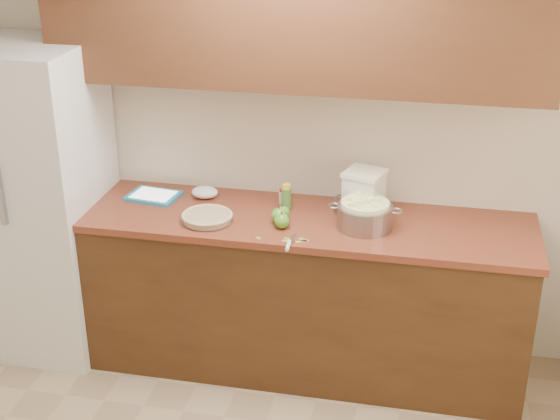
% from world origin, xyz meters
% --- Properties ---
extents(room_shell, '(3.60, 3.60, 3.60)m').
position_xyz_m(room_shell, '(0.00, 0.00, 1.30)').
color(room_shell, tan).
rests_on(room_shell, ground).
extents(counter_run, '(2.64, 0.68, 0.92)m').
position_xyz_m(counter_run, '(0.00, 1.48, 0.46)').
color(counter_run, '#462A13').
rests_on(counter_run, ground).
extents(upper_cabinets, '(2.60, 0.34, 0.70)m').
position_xyz_m(upper_cabinets, '(0.00, 1.63, 1.95)').
color(upper_cabinets, '#512B18').
rests_on(upper_cabinets, room_shell).
extents(fridge, '(0.70, 0.70, 1.80)m').
position_xyz_m(fridge, '(-1.44, 1.44, 0.90)').
color(fridge, silver).
rests_on(fridge, ground).
extents(pie, '(0.28, 0.28, 0.05)m').
position_xyz_m(pie, '(-0.41, 1.34, 0.94)').
color(pie, silver).
rests_on(pie, counter_run).
extents(colander, '(0.39, 0.29, 0.14)m').
position_xyz_m(colander, '(0.42, 1.43, 0.99)').
color(colander, gray).
rests_on(colander, counter_run).
extents(flour_canister, '(0.25, 0.25, 0.24)m').
position_xyz_m(flour_canister, '(0.39, 1.61, 1.04)').
color(flour_canister, silver).
rests_on(flour_canister, counter_run).
extents(tablet, '(0.31, 0.25, 0.02)m').
position_xyz_m(tablet, '(-0.80, 1.58, 0.93)').
color(tablet, teal).
rests_on(tablet, counter_run).
extents(paring_knife, '(0.03, 0.20, 0.02)m').
position_xyz_m(paring_knife, '(0.07, 1.13, 0.93)').
color(paring_knife, gray).
rests_on(paring_knife, counter_run).
extents(lemon_bottle, '(0.05, 0.05, 0.15)m').
position_xyz_m(lemon_bottle, '(-0.03, 1.58, 0.99)').
color(lemon_bottle, '#4C8C38').
rests_on(lemon_bottle, counter_run).
extents(cinnamon_shaker, '(0.04, 0.04, 0.09)m').
position_xyz_m(cinnamon_shaker, '(-0.07, 1.64, 0.96)').
color(cinnamon_shaker, beige).
rests_on(cinnamon_shaker, counter_run).
extents(vanilla_bottle, '(0.03, 0.03, 0.09)m').
position_xyz_m(vanilla_bottle, '(-0.04, 1.60, 0.96)').
color(vanilla_bottle, black).
rests_on(vanilla_bottle, counter_run).
extents(mixing_bowl, '(0.20, 0.20, 0.07)m').
position_xyz_m(mixing_bowl, '(0.32, 1.61, 0.96)').
color(mixing_bowl, silver).
rests_on(mixing_bowl, counter_run).
extents(paper_towel, '(0.17, 0.15, 0.06)m').
position_xyz_m(paper_towel, '(-0.51, 1.64, 0.95)').
color(paper_towel, white).
rests_on(paper_towel, counter_run).
extents(apple_left, '(0.08, 0.08, 0.10)m').
position_xyz_m(apple_left, '(-0.03, 1.39, 0.96)').
color(apple_left, '#4F9025').
rests_on(apple_left, counter_run).
extents(apple_center, '(0.07, 0.07, 0.09)m').
position_xyz_m(apple_center, '(-0.02, 1.44, 0.96)').
color(apple_center, '#4F9025').
rests_on(apple_center, counter_run).
extents(apple_front, '(0.08, 0.08, 0.09)m').
position_xyz_m(apple_front, '(-0.00, 1.33, 0.96)').
color(apple_front, '#4F9025').
rests_on(apple_front, counter_run).
extents(peel_a, '(0.04, 0.03, 0.00)m').
position_xyz_m(peel_a, '(0.05, 1.21, 0.92)').
color(peel_a, '#96BA5A').
rests_on(peel_a, counter_run).
extents(peel_b, '(0.04, 0.02, 0.00)m').
position_xyz_m(peel_b, '(0.13, 1.21, 0.92)').
color(peel_b, '#96BA5A').
rests_on(peel_b, counter_run).
extents(peel_c, '(0.05, 0.03, 0.00)m').
position_xyz_m(peel_c, '(0.05, 1.19, 0.92)').
color(peel_c, '#96BA5A').
rests_on(peel_c, counter_run).
extents(peel_d, '(0.03, 0.03, 0.00)m').
position_xyz_m(peel_d, '(-0.10, 1.19, 0.92)').
color(peel_d, '#96BA5A').
rests_on(peel_d, counter_run).
extents(peel_e, '(0.05, 0.04, 0.00)m').
position_xyz_m(peel_e, '(0.13, 1.22, 0.92)').
color(peel_e, '#96BA5A').
rests_on(peel_e, counter_run).
extents(peel_f, '(0.04, 0.04, 0.00)m').
position_xyz_m(peel_f, '(0.12, 1.20, 0.92)').
color(peel_f, '#96BA5A').
rests_on(peel_f, counter_run).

